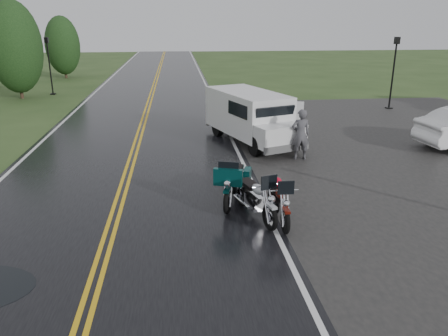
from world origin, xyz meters
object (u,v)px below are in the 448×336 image
motorcycle_red (286,211)px  lamp_post_far_left (50,66)px  motorcycle_teal (228,191)px  person_at_van (300,135)px  lamp_post_far_right (393,73)px  motorcycle_silver (270,207)px  van_white (256,129)px

motorcycle_red → lamp_post_far_left: (-10.41, 20.86, 1.22)m
motorcycle_teal → person_at_van: person_at_van is taller
person_at_van → lamp_post_far_right: (7.36, 8.40, 1.04)m
motorcycle_teal → motorcycle_red: bearing=-28.2°
motorcycle_silver → lamp_post_far_left: (-10.09, 20.68, 1.18)m
person_at_van → lamp_post_far_right: lamp_post_far_right is taller
motorcycle_red → motorcycle_silver: motorcycle_silver is taller
lamp_post_far_left → lamp_post_far_right: bearing=-19.6°
motorcycle_red → motorcycle_silver: size_ratio=0.94×
person_at_van → lamp_post_far_left: size_ratio=0.48×
motorcycle_teal → lamp_post_far_left: lamp_post_far_left is taller
motorcycle_teal → van_white: 5.10m
lamp_post_far_left → person_at_van: bearing=-51.4°
lamp_post_far_right → motorcycle_silver: bearing=-124.8°
motorcycle_silver → lamp_post_far_left: size_ratio=0.60×
lamp_post_far_right → motorcycle_teal: bearing=-129.3°
person_at_van → lamp_post_far_right: size_ratio=0.46×
motorcycle_red → person_at_van: 5.81m
motorcycle_red → van_white: size_ratio=0.40×
motorcycle_silver → van_white: 5.92m
motorcycle_red → van_white: (0.38, 6.05, 0.41)m
person_at_van → motorcycle_silver: bearing=68.4°
motorcycle_silver → lamp_post_far_right: 16.75m
person_at_van → lamp_post_far_left: lamp_post_far_left is taller
motorcycle_teal → lamp_post_far_right: bearing=68.0°
lamp_post_far_left → lamp_post_far_right: (19.62, -6.97, 0.10)m
motorcycle_red → van_white: van_white is taller
motorcycle_red → lamp_post_far_right: bearing=57.3°
lamp_post_far_left → lamp_post_far_right: lamp_post_far_right is taller
motorcycle_silver → person_at_van: (2.17, 5.31, 0.24)m
motorcycle_teal → lamp_post_far_right: 16.45m
person_at_van → lamp_post_far_left: 19.68m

